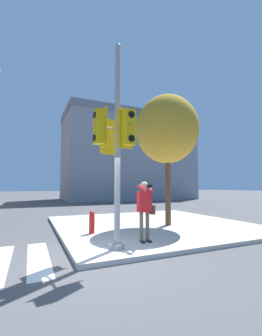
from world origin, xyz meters
TOP-DOWN VIEW (x-y plane):
  - ground_plane at (0.00, 0.00)m, footprint 160.00×160.00m
  - sidewalk_corner at (3.50, 3.50)m, footprint 8.00×8.00m
  - traffic_signal_pole at (0.55, 0.29)m, footprint 0.96×1.34m
  - person_photographer at (1.67, 0.63)m, footprint 0.58×0.54m
  - street_tree at (3.89, 2.77)m, footprint 2.69×2.69m
  - fire_hydrant at (0.54, 2.41)m, footprint 0.19×0.25m
  - building_right at (10.89, 22.95)m, footprint 17.31×8.49m

SIDE VIEW (x-z plane):
  - ground_plane at x=0.00m, z-range 0.00..0.00m
  - sidewalk_corner at x=3.50m, z-range 0.00..0.13m
  - fire_hydrant at x=0.54m, z-range 0.12..0.89m
  - person_photographer at x=1.67m, z-range 0.31..2.06m
  - traffic_signal_pole at x=0.55m, z-range 0.22..5.80m
  - street_tree at x=3.89m, z-range 1.40..6.96m
  - building_right at x=10.89m, z-range 0.01..11.36m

